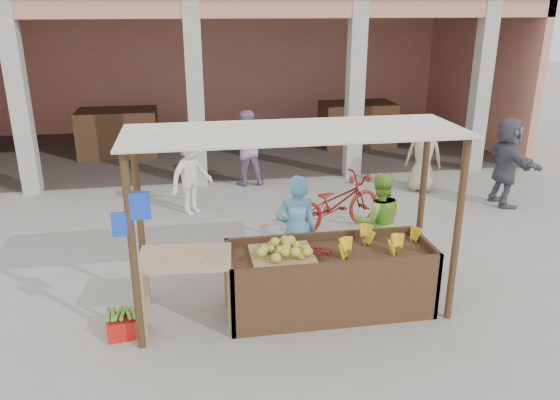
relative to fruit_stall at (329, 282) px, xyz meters
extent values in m
plane|color=gray|center=(-0.50, 0.00, -0.40)|extent=(60.00, 60.00, 0.00)
cube|color=tan|center=(-0.50, 11.40, 1.60)|extent=(14.00, 0.20, 4.00)
cube|color=tan|center=(6.40, 8.50, 1.60)|extent=(0.20, 6.00, 4.00)
cube|color=tan|center=(-0.50, 5.65, 3.35)|extent=(14.00, 0.30, 0.50)
cube|color=#B2ADA3|center=(-5.00, 5.65, 1.60)|extent=(0.35, 0.35, 4.00)
cube|color=#B2ADA3|center=(-1.50, 5.65, 1.60)|extent=(0.35, 0.35, 4.00)
cube|color=#B2ADA3|center=(2.00, 5.65, 1.60)|extent=(0.35, 0.35, 4.00)
cube|color=#B2ADA3|center=(5.00, 5.65, 1.60)|extent=(0.35, 0.35, 4.00)
cube|color=#503120|center=(-3.50, 8.50, 0.20)|extent=(2.00, 1.20, 1.20)
cube|color=#503120|center=(3.00, 8.50, 0.20)|extent=(2.00, 1.20, 1.20)
cube|color=#503120|center=(0.00, 0.00, 0.00)|extent=(2.60, 0.95, 0.80)
cylinder|color=#503120|center=(-2.35, -0.45, 0.78)|extent=(0.09, 0.09, 2.35)
cylinder|color=#503120|center=(1.45, -0.45, 0.78)|extent=(0.09, 0.09, 2.35)
cylinder|color=#503120|center=(-2.35, 0.60, 0.78)|extent=(0.09, 0.09, 2.35)
cylinder|color=#503120|center=(1.45, 0.60, 0.78)|extent=(0.09, 0.09, 2.35)
cube|color=beige|center=(-0.45, 0.08, 1.97)|extent=(4.00, 1.35, 0.03)
cube|color=blue|center=(-2.23, -0.45, 1.35)|extent=(0.22, 0.08, 0.30)
cube|color=blue|center=(-2.45, -0.45, 1.15)|extent=(0.18, 0.07, 0.26)
cube|color=#9D7F51|center=(-0.62, -0.01, 0.43)|extent=(0.78, 0.67, 0.06)
ellipsoid|color=gold|center=(-0.62, -0.01, 0.53)|extent=(0.66, 0.58, 0.14)
ellipsoid|color=maroon|center=(-0.18, -0.06, 0.47)|extent=(0.42, 0.34, 0.13)
cube|color=tan|center=(-1.81, 0.00, 0.48)|extent=(1.18, 0.84, 0.04)
cube|color=tan|center=(-2.32, -0.32, 0.03)|extent=(0.06, 0.06, 0.86)
cube|color=tan|center=(-1.30, -0.32, 0.03)|extent=(0.06, 0.06, 0.86)
cube|color=tan|center=(-2.32, 0.33, 0.03)|extent=(0.06, 0.06, 0.86)
cube|color=tan|center=(-1.30, 0.33, 0.03)|extent=(0.06, 0.06, 0.86)
cube|color=red|center=(-2.54, -0.15, -0.28)|extent=(0.51, 0.40, 0.24)
ellipsoid|color=maroon|center=(1.86, 5.13, -0.07)|extent=(0.48, 0.48, 0.66)
ellipsoid|color=maroon|center=(2.25, 5.18, -0.07)|extent=(0.48, 0.48, 0.66)
imported|color=#5BAEDC|center=(-0.29, 0.75, 0.47)|extent=(0.67, 0.51, 1.73)
imported|color=#89D041|center=(1.00, 1.01, 0.40)|extent=(0.82, 0.55, 1.59)
imported|color=maroon|center=(0.79, 2.61, 0.11)|extent=(1.34, 2.07, 1.02)
imported|color=white|center=(-1.67, 3.84, 0.42)|extent=(1.13, 1.09, 1.64)
imported|color=tan|center=(3.16, 4.38, 0.44)|extent=(0.95, 0.81, 1.68)
imported|color=#52515E|center=(4.41, 3.30, 0.53)|extent=(0.73, 1.73, 1.86)
imported|color=#9377A1|center=(-0.47, 5.45, 0.50)|extent=(0.89, 0.53, 1.81)
camera|label=1|loc=(-1.67, -6.05, 3.36)|focal=35.00mm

